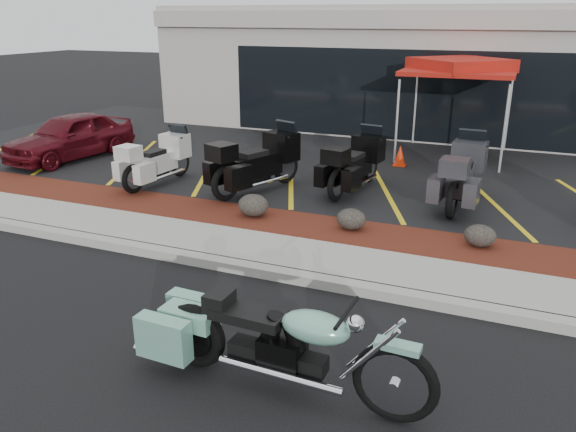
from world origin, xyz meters
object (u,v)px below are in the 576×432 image
at_px(hero_cruiser, 396,372).
at_px(traffic_cone, 400,156).
at_px(touring_white, 179,150).
at_px(popup_canopy, 460,68).
at_px(parked_car, 70,136).

bearing_deg(hero_cruiser, traffic_cone, 103.36).
bearing_deg(touring_white, traffic_cone, -50.70).
bearing_deg(hero_cruiser, popup_canopy, 96.10).
distance_m(parked_car, traffic_cone, 8.53).
bearing_deg(popup_canopy, touring_white, -122.72).
bearing_deg(traffic_cone, hero_cruiser, -78.67).
bearing_deg(traffic_cone, parked_car, -162.79).
distance_m(hero_cruiser, traffic_cone, 9.41).
bearing_deg(touring_white, hero_cruiser, -127.89).
relative_size(hero_cruiser, parked_car, 0.91).
bearing_deg(hero_cruiser, parked_car, 148.17).
relative_size(touring_white, traffic_cone, 4.11).
bearing_deg(parked_car, touring_white, 2.66).
distance_m(touring_white, popup_canopy, 7.39).
xyz_separation_m(parked_car, traffic_cone, (8.14, 2.52, -0.34)).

